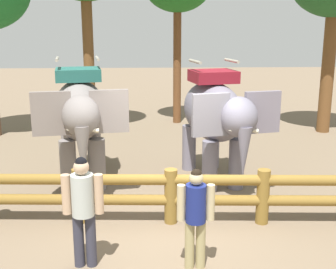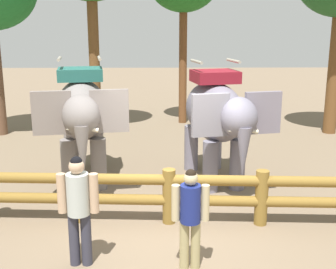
# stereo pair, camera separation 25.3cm
# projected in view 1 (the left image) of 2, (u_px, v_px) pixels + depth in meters

# --- Properties ---
(ground_plane) EXTENTS (60.00, 60.00, 0.00)m
(ground_plane) POSITION_uv_depth(u_px,v_px,m) (171.00, 226.00, 8.22)
(ground_plane) COLOR brown
(log_fence) EXTENTS (7.08, 0.61, 1.05)m
(log_fence) POSITION_uv_depth(u_px,v_px,m) (171.00, 192.00, 8.24)
(log_fence) COLOR brown
(log_fence) RESTS_ON ground
(elephant_near_left) EXTENTS (2.00, 3.45, 2.91)m
(elephant_near_left) POSITION_uv_depth(u_px,v_px,m) (80.00, 114.00, 10.15)
(elephant_near_left) COLOR slate
(elephant_near_left) RESTS_ON ground
(elephant_center) EXTENTS (2.07, 3.40, 2.85)m
(elephant_center) POSITION_uv_depth(u_px,v_px,m) (216.00, 115.00, 10.20)
(elephant_center) COLOR slate
(elephant_center) RESTS_ON ground
(tourist_woman_in_black) EXTENTS (0.56, 0.31, 1.59)m
(tourist_woman_in_black) POSITION_uv_depth(u_px,v_px,m) (196.00, 212.00, 6.62)
(tourist_woman_in_black) COLOR tan
(tourist_woman_in_black) RESTS_ON ground
(tourist_man_in_blue) EXTENTS (0.62, 0.34, 1.76)m
(tourist_man_in_blue) POSITION_uv_depth(u_px,v_px,m) (83.00, 204.00, 6.66)
(tourist_man_in_blue) COLOR #2F303D
(tourist_man_in_blue) RESTS_ON ground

